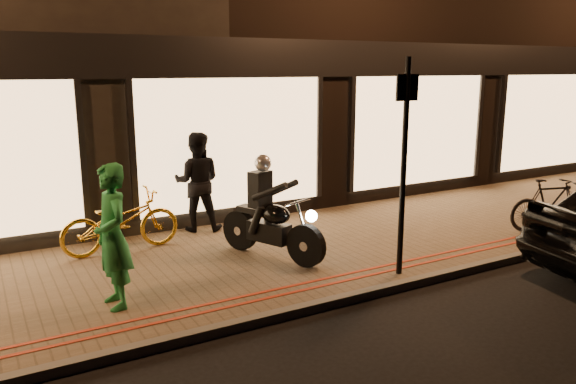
% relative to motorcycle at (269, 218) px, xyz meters
% --- Properties ---
extents(ground, '(90.00, 90.00, 0.00)m').
position_rel_motorcycle_xyz_m(ground, '(0.36, -1.85, -0.73)').
color(ground, black).
rests_on(ground, ground).
extents(sidewalk, '(50.00, 4.00, 0.12)m').
position_rel_motorcycle_xyz_m(sidewalk, '(0.36, 0.15, -0.67)').
color(sidewalk, brown).
rests_on(sidewalk, ground).
extents(kerb_stone, '(50.00, 0.14, 0.12)m').
position_rel_motorcycle_xyz_m(kerb_stone, '(0.36, -1.80, -0.67)').
color(kerb_stone, '#59544C').
rests_on(kerb_stone, ground).
extents(red_kerb_lines, '(50.00, 0.26, 0.01)m').
position_rel_motorcycle_xyz_m(red_kerb_lines, '(0.36, -1.30, -0.61)').
color(red_kerb_lines, maroon).
rests_on(red_kerb_lines, sidewalk).
extents(building_row, '(48.00, 10.11, 8.50)m').
position_rel_motorcycle_xyz_m(building_row, '(0.36, 7.14, 3.51)').
color(building_row, black).
rests_on(building_row, ground).
extents(motorcycle, '(0.90, 1.84, 1.59)m').
position_rel_motorcycle_xyz_m(motorcycle, '(0.00, 0.00, 0.00)').
color(motorcycle, black).
rests_on(motorcycle, sidewalk).
extents(sign_post, '(0.35, 0.08, 3.00)m').
position_rel_motorcycle_xyz_m(sign_post, '(1.27, -1.53, 1.06)').
color(sign_post, black).
rests_on(sign_post, sidewalk).
extents(bicycle_gold, '(1.89, 0.74, 0.98)m').
position_rel_motorcycle_xyz_m(bicycle_gold, '(-1.91, 1.40, -0.13)').
color(bicycle_gold, gold).
rests_on(bicycle_gold, sidewalk).
extents(bicycle_dark, '(1.63, 0.88, 0.94)m').
position_rel_motorcycle_xyz_m(bicycle_dark, '(5.04, -1.17, -0.14)').
color(bicycle_dark, black).
rests_on(bicycle_dark, sidewalk).
extents(person_green, '(0.48, 0.68, 1.77)m').
position_rel_motorcycle_xyz_m(person_green, '(-2.48, -0.68, 0.27)').
color(person_green, '#217F3A').
rests_on(person_green, sidewalk).
extents(person_dark, '(1.05, 0.96, 1.76)m').
position_rel_motorcycle_xyz_m(person_dark, '(-0.42, 1.95, 0.27)').
color(person_dark, black).
rests_on(person_dark, sidewalk).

